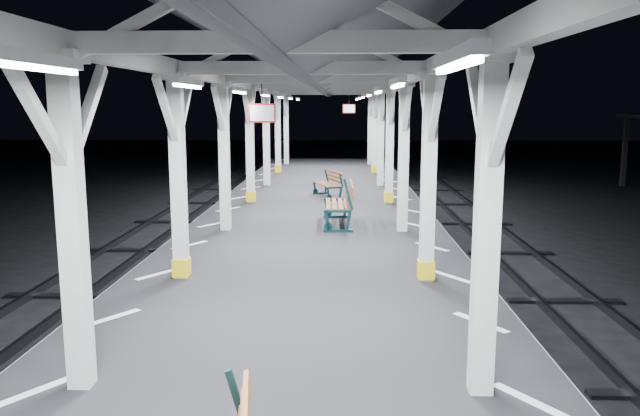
{
  "coord_description": "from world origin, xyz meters",
  "views": [
    {
      "loc": [
        0.61,
        -7.86,
        3.82
      ],
      "look_at": [
        0.28,
        1.87,
        2.2
      ],
      "focal_mm": 35.0,
      "sensor_mm": 36.0,
      "label": 1
    }
  ],
  "objects": [
    {
      "name": "hazard_stripes_left",
      "position": [
        -2.45,
        0.0,
        1.0
      ],
      "size": [
        1.0,
        48.0,
        0.01
      ],
      "primitive_type": "cube",
      "color": "silver",
      "rests_on": "platform"
    },
    {
      "name": "canopy",
      "position": [
        0.0,
        -0.02,
        4.56
      ],
      "size": [
        5.4,
        49.0,
        4.65
      ],
      "color": "silver",
      "rests_on": "platform"
    },
    {
      "name": "hazard_stripes_right",
      "position": [
        2.45,
        0.0,
        1.0
      ],
      "size": [
        1.0,
        48.0,
        0.01
      ],
      "primitive_type": "cube",
      "color": "silver",
      "rests_on": "platform"
    },
    {
      "name": "bench_far",
      "position": [
        0.29,
        11.18,
        1.42
      ],
      "size": [
        0.98,
        1.56,
        0.79
      ],
      "rotation": [
        0.0,
        0.0,
        0.33
      ],
      "color": "#0F292D",
      "rests_on": "platform"
    },
    {
      "name": "platform",
      "position": [
        0.0,
        0.0,
        0.5
      ],
      "size": [
        6.0,
        50.0,
        1.0
      ],
      "primitive_type": "cube",
      "color": "black",
      "rests_on": "ground"
    },
    {
      "name": "bench_mid",
      "position": [
        0.65,
        6.67,
        1.53
      ],
      "size": [
        0.74,
        1.87,
        1.0
      ],
      "rotation": [
        0.0,
        0.0,
        0.02
      ],
      "color": "#0F292D",
      "rests_on": "platform"
    },
    {
      "name": "ground",
      "position": [
        0.0,
        0.0,
        0.0
      ],
      "size": [
        120.0,
        120.0,
        0.0
      ],
      "primitive_type": "plane",
      "color": "black",
      "rests_on": "ground"
    }
  ]
}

